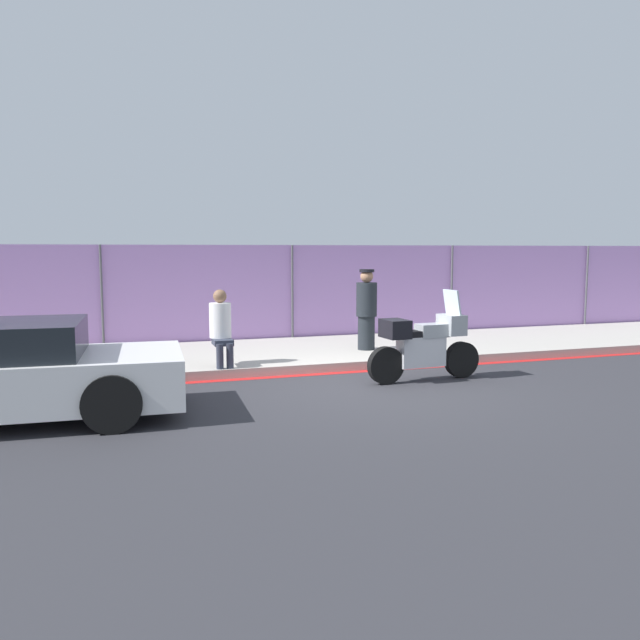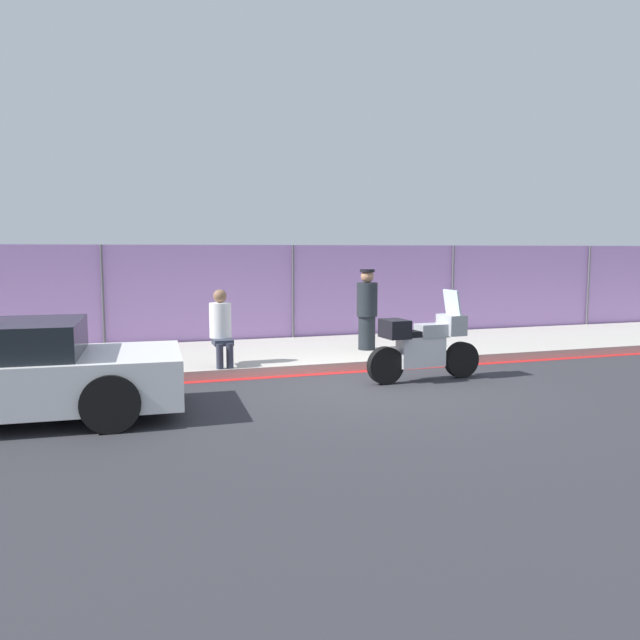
# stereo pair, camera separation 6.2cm
# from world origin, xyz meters

# --- Properties ---
(ground_plane) EXTENTS (120.00, 120.00, 0.00)m
(ground_plane) POSITION_xyz_m (0.00, 0.00, 0.00)
(ground_plane) COLOR #2D2D33
(sidewalk) EXTENTS (30.74, 3.47, 0.16)m
(sidewalk) POSITION_xyz_m (0.00, 2.96, 0.08)
(sidewalk) COLOR #ADA89E
(sidewalk) RESTS_ON ground_plane
(curb_paint_stripe) EXTENTS (30.74, 0.18, 0.01)m
(curb_paint_stripe) POSITION_xyz_m (0.00, 1.13, 0.00)
(curb_paint_stripe) COLOR red
(curb_paint_stripe) RESTS_ON ground_plane
(storefront_fence) EXTENTS (29.21, 0.17, 2.28)m
(storefront_fence) POSITION_xyz_m (0.00, 4.78, 1.14)
(storefront_fence) COLOR #AD7FC6
(storefront_fence) RESTS_ON ground_plane
(motorcycle) EXTENTS (2.07, 0.58, 1.51)m
(motorcycle) POSITION_xyz_m (0.97, 0.08, 0.62)
(motorcycle) COLOR black
(motorcycle) RESTS_ON ground_plane
(officer_standing) EXTENTS (0.42, 0.42, 1.63)m
(officer_standing) POSITION_xyz_m (0.94, 2.50, 0.99)
(officer_standing) COLOR #1E2328
(officer_standing) RESTS_ON sidewalk
(person_seated_on_curb) EXTENTS (0.38, 0.68, 1.32)m
(person_seated_on_curb) POSITION_xyz_m (-2.13, 1.69, 0.89)
(person_seated_on_curb) COLOR #2D3342
(person_seated_on_curb) RESTS_ON sidewalk
(fire_hydrant) EXTENTS (0.19, 0.23, 0.60)m
(fire_hydrant) POSITION_xyz_m (-4.63, 1.58, 0.46)
(fire_hydrant) COLOR gold
(fire_hydrant) RESTS_ON sidewalk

